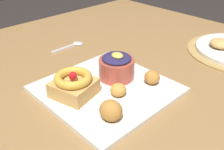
% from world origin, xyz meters
% --- Properties ---
extents(dining_table, '(1.21, 1.11, 0.73)m').
position_xyz_m(dining_table, '(0.00, 0.00, 0.64)').
color(dining_table, olive).
rests_on(dining_table, ground_plane).
extents(front_plate, '(0.30, 0.30, 0.01)m').
position_xyz_m(front_plate, '(0.03, -0.17, 0.74)').
color(front_plate, white).
rests_on(front_plate, dining_table).
extents(cake_slice, '(0.11, 0.11, 0.06)m').
position_xyz_m(cake_slice, '(0.00, -0.25, 0.77)').
color(cake_slice, tan).
rests_on(cake_slice, front_plate).
extents(berry_ramekin, '(0.09, 0.09, 0.08)m').
position_xyz_m(berry_ramekin, '(0.01, -0.11, 0.78)').
color(berry_ramekin, '#B24C3D').
rests_on(berry_ramekin, front_plate).
extents(fritter_front, '(0.04, 0.04, 0.03)m').
position_xyz_m(fritter_front, '(0.08, -0.17, 0.76)').
color(fritter_front, gold).
rests_on(fritter_front, front_plate).
extents(fritter_middle, '(0.05, 0.05, 0.04)m').
position_xyz_m(fritter_middle, '(0.13, -0.25, 0.76)').
color(fritter_middle, '#BC7F38').
rests_on(fritter_middle, front_plate).
extents(fritter_back, '(0.04, 0.04, 0.04)m').
position_xyz_m(fritter_back, '(0.10, -0.07, 0.76)').
color(fritter_back, '#BC7F38').
rests_on(fritter_back, front_plate).
extents(back_pastry, '(0.07, 0.07, 0.03)m').
position_xyz_m(back_pastry, '(0.12, 0.26, 0.76)').
color(back_pastry, tan).
rests_on(back_pastry, back_plate).
extents(spoon, '(0.04, 0.13, 0.00)m').
position_xyz_m(spoon, '(-0.26, -0.06, 0.73)').
color(spoon, silver).
rests_on(spoon, dining_table).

